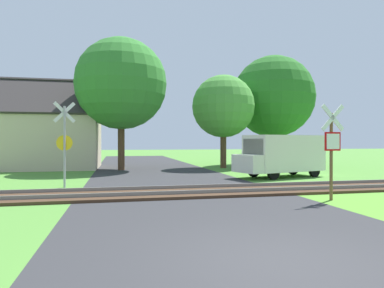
% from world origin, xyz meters
% --- Properties ---
extents(ground_plane, '(160.00, 160.00, 0.00)m').
position_xyz_m(ground_plane, '(0.00, 0.00, 0.00)').
color(ground_plane, '#4C8433').
extents(road_asphalt, '(7.53, 80.00, 0.01)m').
position_xyz_m(road_asphalt, '(0.00, 2.00, 0.00)').
color(road_asphalt, '#2D2D30').
rests_on(road_asphalt, ground).
extents(rail_track, '(60.00, 2.60, 0.22)m').
position_xyz_m(rail_track, '(0.00, 7.39, 0.06)').
color(rail_track, '#422D1E').
rests_on(rail_track, ground).
extents(stop_sign_near, '(0.88, 0.17, 3.10)m').
position_xyz_m(stop_sign_near, '(4.34, 4.94, 1.76)').
color(stop_sign_near, brown).
rests_on(stop_sign_near, ground).
extents(crossing_sign_far, '(0.87, 0.19, 3.55)m').
position_xyz_m(crossing_sign_far, '(-4.51, 10.07, 1.99)').
color(crossing_sign_far, '#9E9EA5').
rests_on(crossing_sign_far, ground).
extents(house, '(8.26, 6.21, 6.42)m').
position_xyz_m(house, '(-7.56, 21.23, 2.10)').
color(house, '#C6B293').
rests_on(house, ground).
extents(tree_right, '(4.55, 4.55, 6.76)m').
position_xyz_m(tree_right, '(5.18, 18.99, 4.47)').
color(tree_right, '#513823').
rests_on(tree_right, ground).
extents(tree_center, '(6.13, 6.13, 8.86)m').
position_xyz_m(tree_center, '(-2.10, 18.64, 5.78)').
color(tree_center, '#513823').
rests_on(tree_center, ground).
extents(tree_far, '(6.67, 6.67, 8.95)m').
position_xyz_m(tree_far, '(10.19, 21.19, 5.61)').
color(tree_far, '#513823').
rests_on(tree_far, ground).
extents(mail_truck, '(5.22, 3.11, 2.24)m').
position_xyz_m(mail_truck, '(6.21, 12.00, 1.24)').
color(mail_truck, silver).
rests_on(mail_truck, ground).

